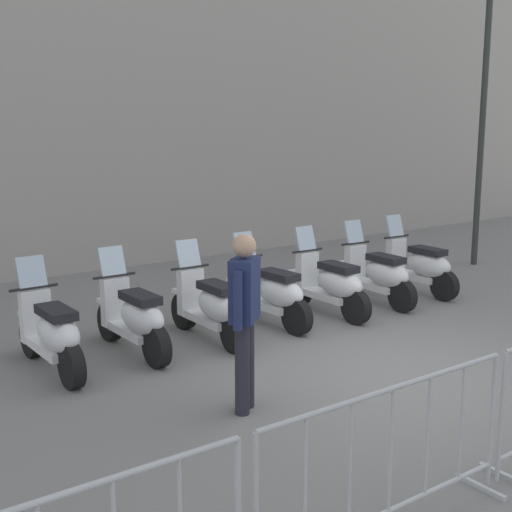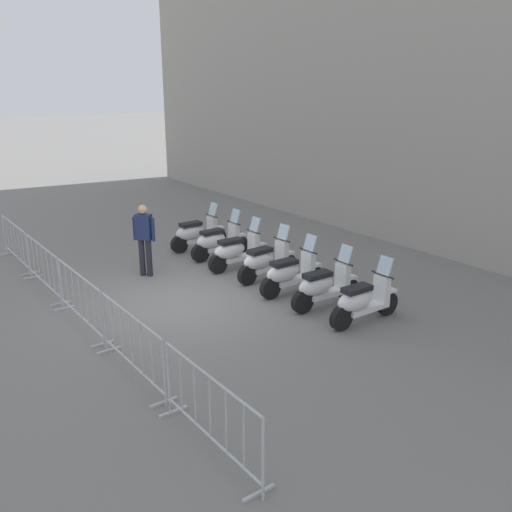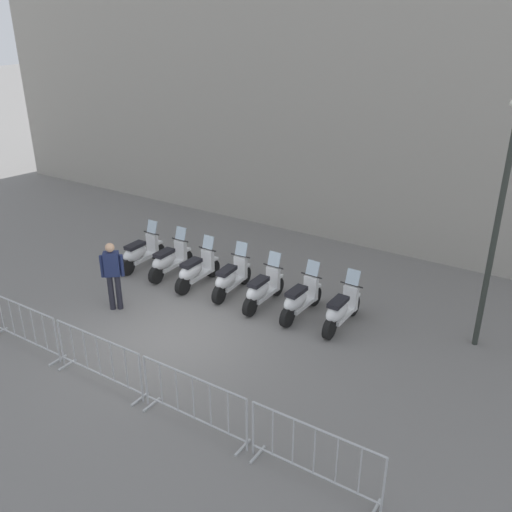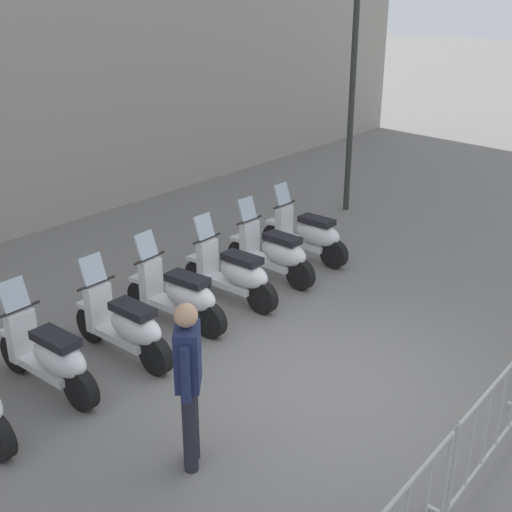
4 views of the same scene
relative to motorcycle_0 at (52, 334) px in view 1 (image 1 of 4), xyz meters
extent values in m
plane|color=slate|center=(2.80, -2.56, -0.45)|extent=(120.00, 120.00, 0.00)
cylinder|color=black|center=(0.07, 0.70, -0.21)|extent=(0.19, 0.49, 0.48)
cylinder|color=black|center=(-0.05, -0.54, -0.21)|extent=(0.19, 0.49, 0.48)
cube|color=white|center=(0.01, 0.08, -0.17)|extent=(0.36, 0.89, 0.10)
ellipsoid|color=white|center=(-0.02, -0.20, 0.07)|extent=(0.44, 0.87, 0.40)
cube|color=black|center=(-0.02, -0.17, 0.29)|extent=(0.34, 0.62, 0.10)
cube|color=white|center=(0.05, 0.51, 0.10)|extent=(0.35, 0.17, 0.60)
cylinder|color=black|center=(0.05, 0.51, 0.43)|extent=(0.56, 0.09, 0.04)
cube|color=silver|center=(0.05, 0.56, 0.61)|extent=(0.33, 0.17, 0.35)
cube|color=white|center=(0.07, 0.70, 0.06)|extent=(0.23, 0.34, 0.06)
cylinder|color=black|center=(1.08, 0.63, -0.21)|extent=(0.18, 0.49, 0.48)
cylinder|color=black|center=(0.97, -0.60, -0.21)|extent=(0.18, 0.49, 0.48)
cube|color=white|center=(1.02, 0.02, -0.17)|extent=(0.36, 0.89, 0.10)
ellipsoid|color=white|center=(1.00, -0.26, 0.07)|extent=(0.44, 0.87, 0.40)
cube|color=black|center=(1.00, -0.23, 0.29)|extent=(0.33, 0.62, 0.10)
cube|color=white|center=(1.06, 0.45, 0.10)|extent=(0.35, 0.17, 0.60)
cylinder|color=black|center=(1.06, 0.45, 0.43)|extent=(0.56, 0.09, 0.04)
cube|color=silver|center=(1.07, 0.50, 0.61)|extent=(0.33, 0.17, 0.35)
cube|color=white|center=(1.08, 0.63, 0.06)|extent=(0.23, 0.34, 0.06)
cylinder|color=black|center=(2.10, 0.42, -0.21)|extent=(0.20, 0.49, 0.48)
cylinder|color=black|center=(1.95, -0.81, -0.21)|extent=(0.20, 0.49, 0.48)
cube|color=white|center=(2.02, -0.20, -0.17)|extent=(0.38, 0.89, 0.10)
ellipsoid|color=white|center=(1.99, -0.47, 0.07)|extent=(0.46, 0.88, 0.40)
cube|color=black|center=(2.00, -0.44, 0.29)|extent=(0.35, 0.63, 0.10)
cube|color=white|center=(2.08, 0.24, 0.10)|extent=(0.35, 0.18, 0.60)
cylinder|color=black|center=(2.08, 0.24, 0.43)|extent=(0.56, 0.10, 0.04)
cube|color=silver|center=(2.08, 0.29, 0.61)|extent=(0.33, 0.18, 0.35)
cube|color=white|center=(2.10, 0.42, 0.06)|extent=(0.24, 0.34, 0.06)
cylinder|color=black|center=(3.08, 0.43, -0.21)|extent=(0.16, 0.49, 0.48)
cylinder|color=black|center=(3.02, -0.81, -0.21)|extent=(0.16, 0.49, 0.48)
cube|color=white|center=(3.05, -0.19, -0.17)|extent=(0.32, 0.88, 0.10)
ellipsoid|color=white|center=(3.04, -0.47, 0.07)|extent=(0.40, 0.86, 0.40)
cube|color=black|center=(3.04, -0.44, 0.29)|extent=(0.31, 0.61, 0.10)
cube|color=white|center=(3.07, 0.24, 0.10)|extent=(0.35, 0.15, 0.60)
cylinder|color=black|center=(3.07, 0.24, 0.43)|extent=(0.56, 0.06, 0.04)
cube|color=silver|center=(3.07, 0.29, 0.61)|extent=(0.33, 0.15, 0.35)
cube|color=white|center=(3.08, 0.43, 0.06)|extent=(0.21, 0.33, 0.06)
cylinder|color=black|center=(4.12, 0.22, -0.21)|extent=(0.19, 0.49, 0.48)
cylinder|color=black|center=(3.98, -1.01, -0.21)|extent=(0.19, 0.49, 0.48)
cube|color=white|center=(4.05, -0.39, -0.17)|extent=(0.37, 0.89, 0.10)
ellipsoid|color=white|center=(4.02, -0.67, 0.07)|extent=(0.45, 0.87, 0.40)
cube|color=black|center=(4.02, -0.64, 0.29)|extent=(0.34, 0.63, 0.10)
cube|color=white|center=(4.10, 0.04, 0.10)|extent=(0.35, 0.18, 0.60)
cylinder|color=black|center=(4.10, 0.04, 0.43)|extent=(0.56, 0.10, 0.04)
cube|color=silver|center=(4.10, 0.09, 0.61)|extent=(0.33, 0.17, 0.35)
cube|color=white|center=(4.12, 0.22, 0.06)|extent=(0.23, 0.34, 0.06)
cylinder|color=black|center=(5.16, 0.16, -0.21)|extent=(0.21, 0.50, 0.48)
cylinder|color=black|center=(4.97, -1.07, -0.21)|extent=(0.21, 0.50, 0.48)
cube|color=white|center=(5.07, -0.45, -0.17)|extent=(0.41, 0.90, 0.10)
ellipsoid|color=white|center=(5.03, -0.73, 0.07)|extent=(0.48, 0.88, 0.40)
cube|color=black|center=(5.03, -0.70, 0.29)|extent=(0.37, 0.64, 0.10)
cube|color=white|center=(5.13, -0.02, 0.10)|extent=(0.36, 0.19, 0.60)
cylinder|color=black|center=(5.13, -0.02, 0.43)|extent=(0.56, 0.12, 0.04)
cube|color=silver|center=(5.14, 0.02, 0.61)|extent=(0.34, 0.19, 0.35)
cube|color=white|center=(5.16, 0.16, 0.06)|extent=(0.25, 0.35, 0.06)
cylinder|color=black|center=(6.16, 0.12, -0.21)|extent=(0.20, 0.49, 0.48)
cylinder|color=black|center=(6.01, -1.11, -0.21)|extent=(0.20, 0.49, 0.48)
cube|color=white|center=(6.09, -0.50, -0.17)|extent=(0.39, 0.90, 0.10)
ellipsoid|color=white|center=(6.05, -0.78, 0.07)|extent=(0.46, 0.88, 0.40)
cube|color=black|center=(6.05, -0.75, 0.29)|extent=(0.35, 0.63, 0.10)
cube|color=white|center=(6.14, -0.07, 0.10)|extent=(0.35, 0.18, 0.60)
cylinder|color=black|center=(6.14, -0.07, 0.43)|extent=(0.56, 0.10, 0.04)
cube|color=silver|center=(6.15, -0.02, 0.61)|extent=(0.33, 0.18, 0.35)
cube|color=white|center=(6.16, 0.12, 0.06)|extent=(0.24, 0.34, 0.06)
cylinder|color=#B2B5B7|center=(-2.02, -4.13, 0.60)|extent=(2.18, 0.27, 0.04)
cube|color=#B2B5B7|center=(1.28, -4.48, -0.43)|extent=(0.09, 0.44, 0.04)
cylinder|color=#B2B5B7|center=(1.37, -4.49, 0.07)|extent=(0.04, 0.04, 1.05)
cylinder|color=#B2B5B7|center=(0.28, -4.37, 0.60)|extent=(2.18, 0.27, 0.04)
cylinder|color=#B2B5B7|center=(0.28, -4.37, -0.27)|extent=(2.18, 0.27, 0.04)
cylinder|color=#B2B5B7|center=(-0.45, -4.29, 0.16)|extent=(0.02, 0.02, 0.87)
cylinder|color=#B2B5B7|center=(-0.09, -4.33, 0.16)|extent=(0.02, 0.02, 0.87)
cylinder|color=#B2B5B7|center=(0.28, -4.37, 0.16)|extent=(0.02, 0.02, 0.87)
cylinder|color=#B2B5B7|center=(0.64, -4.41, 0.16)|extent=(0.02, 0.02, 0.87)
cylinder|color=#B2B5B7|center=(1.00, -4.45, 0.16)|extent=(0.02, 0.02, 0.87)
cube|color=#B2B5B7|center=(1.57, -4.51, -0.43)|extent=(0.09, 0.44, 0.04)
cylinder|color=#B2B5B7|center=(1.49, -4.50, 0.07)|extent=(0.04, 0.04, 1.05)
cylinder|color=#2D332D|center=(8.94, 0.09, 2.04)|extent=(0.12, 0.12, 5.00)
cylinder|color=#23232D|center=(1.00, -2.13, 0.00)|extent=(0.14, 0.14, 0.90)
cylinder|color=#23232D|center=(0.85, -2.23, 0.00)|extent=(0.14, 0.14, 0.90)
cube|color=navy|center=(0.92, -2.18, 0.75)|extent=(0.42, 0.38, 0.60)
sphere|color=tan|center=(0.92, -2.18, 1.17)|extent=(0.22, 0.22, 0.22)
cylinder|color=navy|center=(1.11, -2.05, 0.70)|extent=(0.09, 0.09, 0.55)
cylinder|color=navy|center=(0.73, -2.30, 0.70)|extent=(0.09, 0.09, 0.55)
camera|label=1|loc=(-3.17, -6.87, 2.26)|focal=47.97mm
camera|label=2|loc=(12.02, -8.76, 4.05)|focal=39.28mm
camera|label=3|loc=(9.23, -11.16, 6.17)|focal=38.58mm
camera|label=4|loc=(-3.03, -5.52, 3.84)|focal=45.83mm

